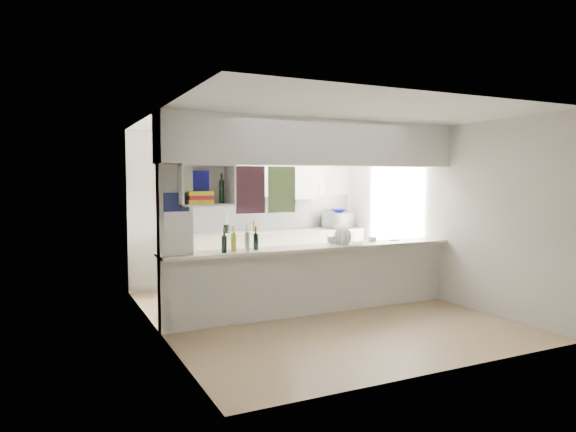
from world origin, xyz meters
TOP-DOWN VIEW (x-y plane):
  - floor at (0.00, 0.00)m, footprint 4.80×4.80m
  - ceiling at (0.00, 0.00)m, footprint 4.80×4.80m
  - wall_back at (0.00, 2.40)m, footprint 4.20×0.00m
  - wall_left at (-2.10, 0.00)m, footprint 0.00×4.80m
  - wall_right at (2.10, 0.00)m, footprint 0.00×4.80m
  - servery_partition at (-0.17, 0.00)m, footprint 4.20×0.50m
  - cubby_shelf at (-1.57, -0.06)m, footprint 0.65×0.35m
  - kitchen_run at (0.16, 2.14)m, footprint 3.60×0.63m
  - microwave at (1.65, 2.13)m, footprint 0.61×0.50m
  - bowl at (1.68, 2.17)m, footprint 0.25×0.25m
  - dish_rack at (0.44, -0.04)m, footprint 0.47×0.39m
  - cup at (0.24, -0.03)m, footprint 0.17×0.17m
  - wine_bottles at (-1.09, -0.05)m, footprint 0.52×0.15m
  - plastic_tubs at (1.04, 0.12)m, footprint 0.48×0.17m
  - utensil_jar at (-0.53, 2.15)m, footprint 0.10×0.10m
  - knife_block at (0.02, 2.18)m, footprint 0.09×0.08m

SIDE VIEW (x-z plane):
  - floor at x=0.00m, z-range 0.00..0.00m
  - kitchen_run at x=0.16m, z-range -0.29..1.95m
  - plastic_tubs at x=1.04m, z-range 0.92..0.98m
  - cup at x=0.24m, z-range 0.94..1.04m
  - utensil_jar at x=-0.53m, z-range 0.92..1.06m
  - dish_rack at x=0.44m, z-range 0.90..1.12m
  - knife_block at x=0.02m, z-range 0.92..1.11m
  - wine_bottles at x=-1.09m, z-range 0.87..1.20m
  - microwave at x=1.65m, z-range 0.92..1.21m
  - bowl at x=1.68m, z-range 1.21..1.27m
  - wall_back at x=0.00m, z-range -0.80..3.40m
  - wall_left at x=-2.10m, z-range -1.10..3.70m
  - wall_right at x=2.10m, z-range -1.10..3.70m
  - servery_partition at x=-0.17m, z-range 0.36..2.96m
  - cubby_shelf at x=-1.57m, z-range 1.46..1.96m
  - ceiling at x=0.00m, z-range 2.60..2.60m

